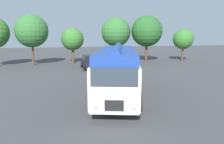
% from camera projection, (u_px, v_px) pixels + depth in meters
% --- Properties ---
extents(ground_plane, '(120.00, 120.00, 0.00)m').
position_uv_depth(ground_plane, '(115.00, 94.00, 15.66)').
color(ground_plane, '#3D3D3F').
extents(vintage_bus, '(5.26, 10.37, 3.49)m').
position_uv_depth(vintage_bus, '(117.00, 69.00, 14.97)').
color(vintage_bus, beige).
rests_on(vintage_bus, ground).
extents(car_near_left, '(2.04, 4.24, 1.66)m').
position_uv_depth(car_near_left, '(90.00, 62.00, 27.03)').
color(car_near_left, black).
rests_on(car_near_left, ground).
extents(car_mid_left, '(2.19, 4.31, 1.66)m').
position_uv_depth(car_mid_left, '(110.00, 61.00, 27.89)').
color(car_mid_left, maroon).
rests_on(car_mid_left, ground).
extents(tree_left_of_centre, '(4.45, 4.45, 6.90)m').
position_uv_depth(tree_left_of_centre, '(30.00, 31.00, 29.63)').
color(tree_left_of_centre, '#4C3823').
rests_on(tree_left_of_centre, ground).
extents(tree_centre, '(3.30, 3.27, 5.15)m').
position_uv_depth(tree_centre, '(72.00, 39.00, 32.05)').
color(tree_centre, '#4C3823').
rests_on(tree_centre, ground).
extents(tree_right_of_centre, '(4.44, 4.44, 6.79)m').
position_uv_depth(tree_right_of_centre, '(116.00, 32.00, 33.22)').
color(tree_right_of_centre, '#4C3823').
rests_on(tree_right_of_centre, ground).
extents(tree_far_right, '(4.76, 4.76, 7.09)m').
position_uv_depth(tree_far_right, '(147.00, 31.00, 33.60)').
color(tree_far_right, '#4C3823').
rests_on(tree_far_right, ground).
extents(tree_extra_right, '(3.21, 3.21, 5.08)m').
position_uv_depth(tree_extra_right, '(183.00, 39.00, 34.90)').
color(tree_extra_right, '#4C3823').
rests_on(tree_extra_right, ground).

